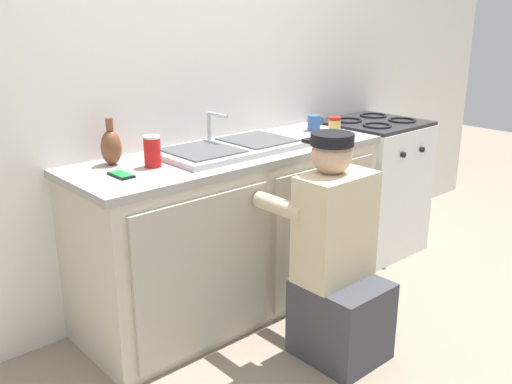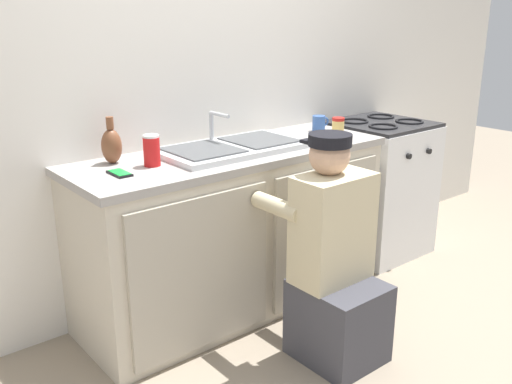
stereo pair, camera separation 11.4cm
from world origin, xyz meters
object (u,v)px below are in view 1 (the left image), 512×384
Objects in this scene: sink_double_basin at (231,147)px; cell_phone at (121,175)px; vase_decorative at (111,147)px; stove_range at (371,186)px; plumber_person at (337,267)px; soda_cup_red at (152,152)px; coffee_mug at (314,123)px; condiment_jar at (334,128)px.

cell_phone is (-0.68, -0.04, -0.01)m from sink_double_basin.
stove_range is at bearing -5.11° from vase_decorative.
plumber_person is 1.23m from vase_decorative.
cell_phone is at bearing -168.09° from soda_cup_red.
cell_phone is at bearing -176.34° from sink_double_basin.
plumber_person is at bearing -51.89° from soda_cup_red.
coffee_mug is at bearing -3.82° from vase_decorative.
vase_decorative is 1.51× the size of soda_cup_red.
sink_double_basin is at bearing 179.90° from stove_range.
sink_double_basin is 0.85m from plumber_person.
coffee_mug is at bearing 171.57° from stove_range.
vase_decorative is at bearing 127.04° from soda_cup_red.
cell_phone is (-1.93, -0.04, 0.46)m from stove_range.
vase_decorative is 0.21m from soda_cup_red.
plumber_person is 1.15m from coffee_mug.
condiment_jar is (1.32, -0.12, 0.06)m from cell_phone.
vase_decorative reaches higher than cell_phone.
soda_cup_red is (0.13, -0.17, -0.01)m from vase_decorative.
plumber_person is at bearing -149.28° from stove_range.
coffee_mug is 0.83× the size of soda_cup_red.
sink_double_basin is 0.86× the size of stove_range.
sink_double_basin reaches higher than plumber_person.
soda_cup_red is at bearing -176.38° from coffee_mug.
stove_range is 1.99m from cell_phone.
condiment_jar is (0.58, 0.54, 0.52)m from plumber_person.
sink_double_basin is at bearing -174.19° from coffee_mug.
stove_range is 0.73m from coffee_mug.
condiment_jar is 0.84× the size of soda_cup_red.
condiment_jar is at bearing -110.81° from coffee_mug.
stove_range is 0.82m from condiment_jar.
condiment_jar is at bearing -14.56° from sink_double_basin.
cell_phone is 1.33m from condiment_jar.
sink_double_basin reaches higher than coffee_mug.
coffee_mug is 0.55× the size of vase_decorative.
condiment_jar is at bearing -14.81° from vase_decorative.
condiment_jar reaches higher than stove_range.
condiment_jar reaches higher than cell_phone.
soda_cup_red is (-0.49, -0.00, 0.06)m from sink_double_basin.
stove_range is 6.67× the size of cell_phone.
condiment_jar is (-0.61, -0.16, 0.52)m from stove_range.
plumber_person is at bearing -130.48° from coffee_mug.
sink_double_basin reaches higher than stove_range.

